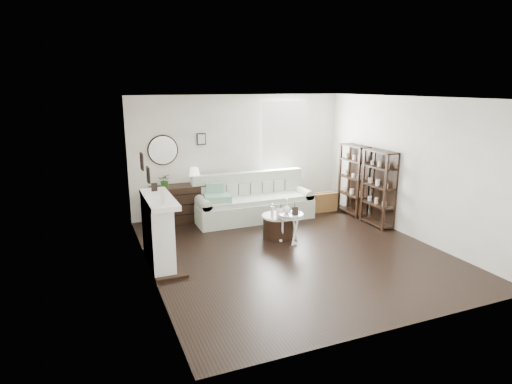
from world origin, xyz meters
name	(u,v)px	position (x,y,z in m)	size (l,w,h in m)	color
room	(269,142)	(0.73, 2.70, 1.60)	(5.50, 5.50, 5.50)	black
fireplace	(158,234)	(-2.32, 0.30, 0.54)	(0.50, 1.40, 1.84)	white
shelf_unit_far	(353,180)	(2.33, 1.55, 0.80)	(0.30, 0.80, 1.60)	black
shelf_unit_near	(379,188)	(2.33, 0.65, 0.80)	(0.30, 0.80, 1.60)	black
sofa	(253,204)	(0.06, 2.08, 0.33)	(2.59, 0.90, 1.01)	#B8C3AD
quilt	(218,198)	(-0.79, 1.95, 0.59)	(0.55, 0.45, 0.14)	#248460
suitcase	(323,202)	(1.80, 1.97, 0.22)	(0.66, 0.22, 0.44)	brown
dresser	(180,204)	(-1.49, 2.47, 0.40)	(1.20, 0.52, 0.80)	black
table_lamp	(195,176)	(-1.14, 2.47, 0.99)	(0.24, 0.24, 0.38)	beige
potted_plant	(165,181)	(-1.79, 2.42, 0.95)	(0.27, 0.23, 0.30)	#1F5017
drum_table	(278,226)	(0.06, 0.75, 0.23)	(0.65, 0.65, 0.45)	black
pedestal_table	(291,216)	(0.16, 0.39, 0.52)	(0.47, 0.47, 0.57)	silver
eiffel_drum	(281,209)	(0.13, 0.79, 0.55)	(0.12, 0.12, 0.21)	black
bottle_drum	(272,211)	(-0.10, 0.68, 0.58)	(0.06, 0.06, 0.26)	silver
card_frame_drum	(280,213)	(0.02, 0.59, 0.54)	(0.14, 0.01, 0.18)	white
eiffel_ped	(295,208)	(0.25, 0.42, 0.67)	(0.11, 0.11, 0.19)	black
flask_ped	(287,206)	(0.07, 0.41, 0.71)	(0.15, 0.15, 0.28)	silver
card_frame_ped	(295,211)	(0.18, 0.27, 0.65)	(0.12, 0.01, 0.15)	black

